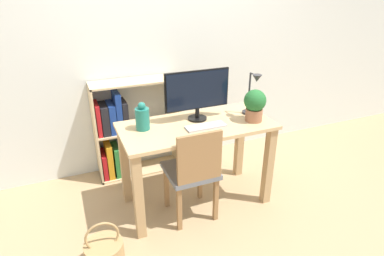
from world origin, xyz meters
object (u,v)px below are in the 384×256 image
Objects in this scene: monitor at (197,92)px; potted_plant at (255,104)px; basket at (105,254)px; desk_lamp at (253,90)px; chair at (193,170)px; keyboard at (206,126)px; bookshelf at (123,135)px; vase at (142,118)px.

potted_plant is (0.43, -0.21, -0.10)m from monitor.
monitor reaches higher than basket.
chair is at bearing -163.18° from desk_lamp.
bookshelf reaches higher than keyboard.
vase reaches higher than basket.
desk_lamp is 0.97× the size of basket.
vase is at bearing 168.10° from potted_plant.
potted_plant is 0.32× the size of chair.
keyboard is 0.86× the size of basket.
bookshelf is (-0.55, 0.62, -0.57)m from monitor.
basket is at bearing -149.67° from monitor.
monitor is 0.67× the size of chair.
monitor reaches higher than keyboard.
desk_lamp is at bearing -35.46° from bookshelf.
chair is (-0.59, -0.08, -0.46)m from potted_plant.
basket is (-1.41, -0.44, -0.89)m from desk_lamp.
monitor is 1.50× the size of desk_lamp.
desk_lamp reaches higher than potted_plant.
monitor is 1.46× the size of basket.
vase is at bearing 133.65° from chair.
bookshelf is at bearing 71.36° from basket.
keyboard is 0.53m from desk_lamp.
basket is (-0.94, -0.37, -0.67)m from keyboard.
potted_plant is (0.91, -0.19, 0.05)m from vase.
basket is at bearing -130.91° from vase.
basket is at bearing -166.23° from potted_plant.
bookshelf is at bearing 95.64° from vase.
potted_plant is at bearing -26.53° from monitor.
vase is 0.97m from desk_lamp.
vase is 0.59× the size of basket.
potted_plant is 1.37m from bookshelf.
bookshelf is at bearing 131.41° from monitor.
desk_lamp reaches higher than vase.
potted_plant is (0.43, -0.03, 0.14)m from keyboard.
vase is 0.84× the size of potted_plant.
keyboard is at bearing 21.39° from basket.
monitor is 0.49m from potted_plant.
basket is (-0.78, -0.25, -0.35)m from chair.
desk_lamp is 1.37m from bookshelf.
monitor is 0.65m from chair.
chair is 2.17× the size of basket.
desk_lamp is at bearing 67.99° from potted_plant.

